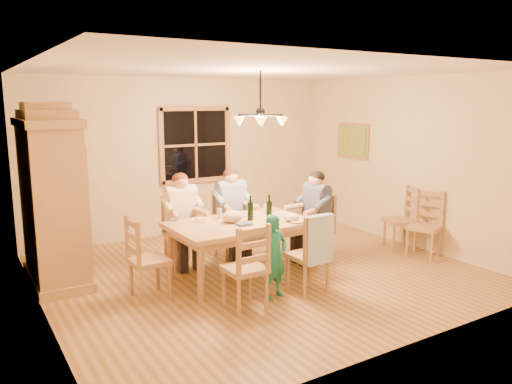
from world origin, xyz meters
TOP-DOWN VIEW (x-y plane):
  - floor at (0.00, 0.00)m, footprint 5.50×5.50m
  - ceiling at (0.00, 0.00)m, footprint 5.50×5.00m
  - wall_back at (0.00, 2.50)m, footprint 5.50×0.02m
  - wall_left at (-2.75, 0.00)m, footprint 0.02×5.00m
  - wall_right at (2.75, 0.00)m, footprint 0.02×5.00m
  - window at (0.20, 2.47)m, footprint 1.30×0.06m
  - painting at (2.71, 1.20)m, footprint 0.06×0.78m
  - chandelier at (-0.00, 0.00)m, footprint 0.77×0.68m
  - armoire at (-2.42, 1.09)m, footprint 0.66×1.40m
  - dining_table at (-0.34, -0.05)m, footprint 1.82×1.13m
  - chair_far_left at (-0.80, 0.80)m, footprint 0.45×0.43m
  - chair_far_right at (0.00, 0.81)m, footprint 0.45×0.43m
  - chair_near_left at (-0.77, -0.91)m, footprint 0.45×0.43m
  - chair_near_right at (0.13, -0.89)m, footprint 0.45×0.43m
  - chair_end_left at (-1.59, -0.07)m, footprint 0.43×0.45m
  - chair_end_right at (0.92, -0.03)m, footprint 0.43×0.45m
  - adult_woman at (-0.80, 0.80)m, footprint 0.40×0.43m
  - adult_plaid_man at (0.00, 0.81)m, footprint 0.40×0.43m
  - adult_slate_man at (0.92, -0.03)m, footprint 0.43×0.40m
  - towel at (0.13, -1.08)m, footprint 0.38×0.11m
  - wine_bottle_a at (-0.18, -0.04)m, footprint 0.08×0.08m
  - wine_bottle_b at (0.07, -0.11)m, footprint 0.08×0.08m
  - plate_woman at (-0.74, 0.26)m, footprint 0.26×0.26m
  - plate_plaid at (-0.02, 0.21)m, footprint 0.26×0.26m
  - plate_slate at (0.36, -0.02)m, footprint 0.26×0.26m
  - wine_glass_a at (-0.49, 0.24)m, footprint 0.06×0.06m
  - wine_glass_b at (0.18, 0.14)m, footprint 0.06×0.06m
  - cap at (0.25, -0.37)m, footprint 0.20×0.20m
  - napkin at (-0.38, -0.22)m, footprint 0.18×0.14m
  - cloth_bundle at (-0.43, -0.01)m, footprint 0.28×0.22m
  - child at (-0.33, -0.84)m, footprint 0.42×0.32m
  - chair_spare_front at (2.45, -0.70)m, footprint 0.55×0.57m
  - chair_spare_back at (2.45, -0.23)m, footprint 0.56×0.57m

SIDE VIEW (x-z plane):
  - floor at x=0.00m, z-range 0.00..0.00m
  - chair_far_left at x=-0.80m, z-range -0.19..0.80m
  - chair_far_right at x=0.00m, z-range -0.19..0.80m
  - chair_near_left at x=-0.77m, z-range -0.19..0.80m
  - chair_near_right at x=0.13m, z-range -0.19..0.80m
  - chair_end_left at x=-1.59m, z-range -0.19..0.80m
  - chair_end_right at x=0.92m, z-range -0.19..0.80m
  - chair_spare_front at x=2.45m, z-range -0.19..0.80m
  - chair_spare_back at x=2.45m, z-range -0.19..0.80m
  - child at x=-0.33m, z-range 0.00..1.01m
  - dining_table at x=-0.34m, z-range 0.28..1.04m
  - towel at x=0.13m, z-range 0.41..0.99m
  - plate_woman at x=-0.74m, z-range 0.76..0.78m
  - plate_plaid at x=-0.02m, z-range 0.76..0.78m
  - plate_slate at x=0.36m, z-range 0.76..0.78m
  - napkin at x=-0.38m, z-range 0.76..0.79m
  - cap at x=0.25m, z-range 0.76..0.87m
  - wine_glass_a at x=-0.49m, z-range 0.76..0.90m
  - wine_glass_b at x=0.18m, z-range 0.76..0.90m
  - cloth_bundle at x=-0.43m, z-range 0.76..0.91m
  - adult_woman at x=-0.80m, z-range 0.40..1.28m
  - adult_plaid_man at x=0.00m, z-range 0.40..1.28m
  - adult_slate_man at x=0.92m, z-range 0.40..1.28m
  - wine_bottle_a at x=-0.18m, z-range 0.76..1.09m
  - wine_bottle_b at x=0.07m, z-range 0.76..1.09m
  - armoire at x=-2.42m, z-range -0.09..2.21m
  - wall_back at x=0.00m, z-range 0.00..2.70m
  - wall_left at x=-2.75m, z-range 0.00..2.70m
  - wall_right at x=2.75m, z-range 0.00..2.70m
  - window at x=0.20m, z-range 0.90..2.20m
  - painting at x=2.71m, z-range 1.28..1.92m
  - chandelier at x=0.00m, z-range 1.72..2.43m
  - ceiling at x=0.00m, z-range 2.69..2.71m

